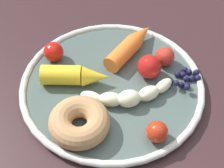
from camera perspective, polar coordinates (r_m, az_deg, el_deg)
name	(u,v)px	position (r m, az deg, el deg)	size (l,w,h in m)	color
dining_table	(103,113)	(0.69, -1.51, -4.86)	(1.06, 0.84, 0.71)	#372224
plate	(112,85)	(0.61, 0.00, -0.18)	(0.33, 0.33, 0.02)	#495A55
banana	(129,95)	(0.57, 2.95, -1.92)	(0.15, 0.10, 0.03)	#EFECBF
carrot_orange	(131,45)	(0.65, 3.17, 6.52)	(0.14, 0.07, 0.03)	orange
carrot_yellow	(75,75)	(0.60, -6.30, 1.47)	(0.11, 0.10, 0.04)	yellow
donut	(79,122)	(0.53, -5.50, -6.39)	(0.10, 0.10, 0.04)	tan
blueberry_pile	(186,78)	(0.62, 12.28, 0.94)	(0.06, 0.05, 0.02)	#191638
tomato_near	(149,67)	(0.61, 6.27, 2.91)	(0.04, 0.04, 0.04)	red
tomato_mid	(157,132)	(0.53, 7.56, -7.96)	(0.03, 0.03, 0.03)	red
tomato_far	(165,56)	(0.63, 8.88, 4.59)	(0.04, 0.04, 0.04)	red
tomato_extra	(54,52)	(0.64, -9.78, 5.32)	(0.04, 0.04, 0.04)	red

